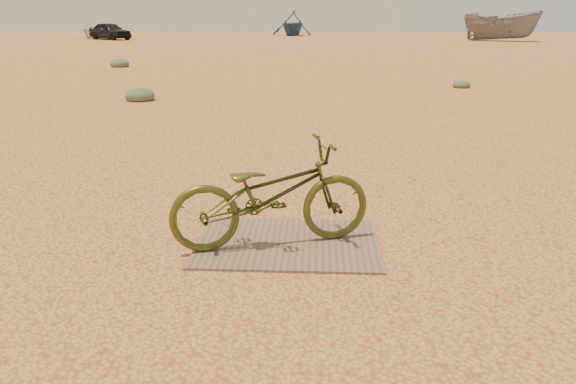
# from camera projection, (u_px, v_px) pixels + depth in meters

# --- Properties ---
(ground) EXTENTS (120.00, 120.00, 0.00)m
(ground) POSITION_uv_depth(u_px,v_px,m) (233.00, 235.00, 5.07)
(ground) COLOR tan
(ground) RESTS_ON ground
(plywood_board) EXTENTS (1.57, 1.14, 0.02)m
(plywood_board) POSITION_uv_depth(u_px,v_px,m) (288.00, 243.00, 4.85)
(plywood_board) COLOR #765D4D
(plywood_board) RESTS_ON ground
(bicycle) EXTENTS (1.80, 1.08, 0.89)m
(bicycle) POSITION_uv_depth(u_px,v_px,m) (271.00, 194.00, 4.67)
(bicycle) COLOR #434919
(bicycle) RESTS_ON plywood_board
(car) EXTENTS (4.01, 3.43, 1.30)m
(car) POSITION_uv_depth(u_px,v_px,m) (110.00, 31.00, 43.31)
(car) COLOR black
(car) RESTS_ON ground
(boat_near_left) EXTENTS (5.90, 6.74, 1.16)m
(boat_near_left) POSITION_uv_depth(u_px,v_px,m) (99.00, 31.00, 46.17)
(boat_near_left) COLOR silver
(boat_near_left) RESTS_ON ground
(boat_far_left) EXTENTS (4.43, 4.88, 2.22)m
(boat_far_left) POSITION_uv_depth(u_px,v_px,m) (293.00, 23.00, 51.42)
(boat_far_left) COLOR navy
(boat_far_left) RESTS_ON ground
(boat_mid_right) EXTENTS (5.80, 4.67, 2.14)m
(boat_mid_right) POSITION_uv_depth(u_px,v_px,m) (501.00, 26.00, 40.83)
(boat_mid_right) COLOR slate
(boat_mid_right) RESTS_ON ground
(kale_a) EXTENTS (0.68, 0.68, 0.37)m
(kale_a) POSITION_uv_depth(u_px,v_px,m) (140.00, 100.00, 12.95)
(kale_a) COLOR #596F48
(kale_a) RESTS_ON ground
(kale_b) EXTENTS (0.47, 0.47, 0.26)m
(kale_b) POSITION_uv_depth(u_px,v_px,m) (461.00, 88.00, 15.18)
(kale_b) COLOR #596F48
(kale_b) RESTS_ON ground
(kale_c) EXTENTS (0.71, 0.71, 0.39)m
(kale_c) POSITION_uv_depth(u_px,v_px,m) (120.00, 67.00, 21.11)
(kale_c) COLOR #596F48
(kale_c) RESTS_ON ground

